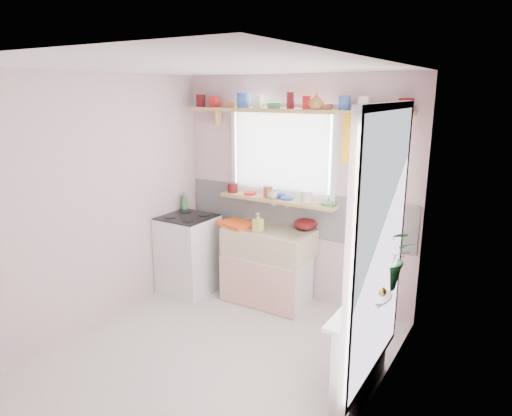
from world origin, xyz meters
The scene contains 19 objects.
room centered at (0.66, 0.86, 1.37)m, with size 3.20×3.20×3.20m.
sink_unit centered at (-0.15, 1.29, 0.43)m, with size 0.95×0.65×1.11m.
cooker centered at (-1.10, 1.05, 0.46)m, with size 0.58×0.58×0.93m.
radiator_ledge centered at (1.30, 0.20, 0.40)m, with size 0.22×0.95×0.78m.
windowsill centered at (-0.15, 1.48, 1.14)m, with size 1.40×0.22×0.04m, color #DAB56F.
pine_shelf centered at (0.00, 1.47, 2.12)m, with size 2.52×0.24×0.04m, color #DAB56F.
shelf_crockery centered at (-0.02, 1.47, 2.19)m, with size 2.47×0.11×0.12m.
sill_crockery centered at (-0.20, 1.48, 1.21)m, with size 1.35×0.11×0.12m.
dish_tray centered at (-0.53, 1.22, 0.87)m, with size 0.39×0.29×0.04m, color #EA4E14.
colander centered at (0.19, 1.50, 0.91)m, with size 0.26×0.26×0.12m, color #5A0F12.
jade_plant centered at (1.33, 0.60, 1.05)m, with size 0.49×0.42×0.54m, color #2D7031.
fruit_bowl centered at (1.33, 0.27, 0.81)m, with size 0.29×0.29×0.07m, color white.
herb_pot centered at (1.33, -0.20, 0.88)m, with size 0.11×0.07×0.20m, color #2E6327.
soap_bottle_sink centered at (-0.21, 1.17, 0.95)m, with size 0.09×0.09×0.20m, color #C5D15D.
sill_cup centered at (-0.19, 1.43, 1.21)m, with size 0.12×0.12×0.09m, color beige.
sill_bowl centered at (-0.18, 1.54, 1.19)m, with size 0.20×0.20×0.06m, color #3757B3.
shelf_vase centered at (0.32, 1.41, 2.22)m, with size 0.16×0.16×0.16m, color #A96834.
cooker_bottle centered at (-1.32, 1.27, 1.03)m, with size 0.09×0.09×0.23m, color #418347.
fruit centered at (1.34, 0.27, 0.87)m, with size 0.20×0.14×0.10m.
Camera 1 is at (2.23, -2.86, 2.32)m, focal length 32.00 mm.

